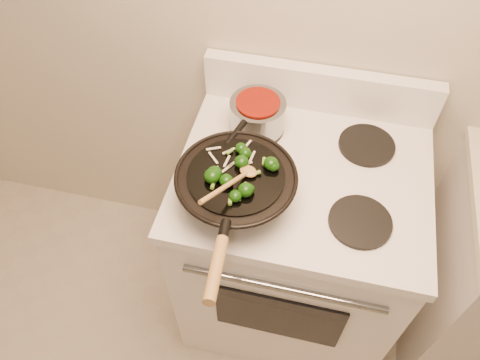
# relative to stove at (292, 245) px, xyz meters

# --- Properties ---
(stove) EXTENTS (0.78, 0.67, 1.08)m
(stove) POSITION_rel_stove_xyz_m (0.00, 0.00, 0.00)
(stove) COLOR white
(stove) RESTS_ON ground
(wok) EXTENTS (0.34, 0.57, 0.17)m
(wok) POSITION_rel_stove_xyz_m (-0.18, -0.16, 0.52)
(wok) COLOR black
(wok) RESTS_ON stove
(stirfry) EXTENTS (0.22, 0.23, 0.04)m
(stirfry) POSITION_rel_stove_xyz_m (-0.17, -0.15, 0.58)
(stirfry) COLOR #0F3608
(stirfry) RESTS_ON wok
(wooden_spoon) EXTENTS (0.12, 0.22, 0.09)m
(wooden_spoon) POSITION_rel_stove_xyz_m (-0.17, -0.20, 0.60)
(wooden_spoon) COLOR #A57940
(wooden_spoon) RESTS_ON wok
(saucepan) EXTENTS (0.18, 0.29, 0.11)m
(saucepan) POSITION_rel_stove_xyz_m (-0.18, 0.15, 0.52)
(saucepan) COLOR gray
(saucepan) RESTS_ON stove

